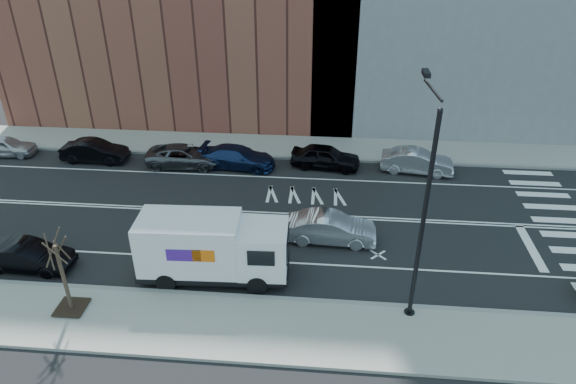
% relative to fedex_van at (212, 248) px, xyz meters
% --- Properties ---
extents(ground, '(120.00, 120.00, 0.00)m').
position_rel_fedex_van_xyz_m(ground, '(1.57, 5.60, -1.60)').
color(ground, black).
rests_on(ground, ground).
extents(sidewalk_near, '(44.00, 3.60, 0.15)m').
position_rel_fedex_van_xyz_m(sidewalk_near, '(1.57, -3.20, -1.53)').
color(sidewalk_near, gray).
rests_on(sidewalk_near, ground).
extents(sidewalk_far, '(44.00, 3.60, 0.15)m').
position_rel_fedex_van_xyz_m(sidewalk_far, '(1.57, 14.40, -1.53)').
color(sidewalk_far, gray).
rests_on(sidewalk_far, ground).
extents(curb_near, '(44.00, 0.25, 0.17)m').
position_rel_fedex_van_xyz_m(curb_near, '(1.57, -1.40, -1.52)').
color(curb_near, gray).
rests_on(curb_near, ground).
extents(curb_far, '(44.00, 0.25, 0.17)m').
position_rel_fedex_van_xyz_m(curb_far, '(1.57, 12.60, -1.52)').
color(curb_far, gray).
rests_on(curb_far, ground).
extents(crosswalk, '(3.00, 14.00, 0.01)m').
position_rel_fedex_van_xyz_m(crosswalk, '(17.57, 5.60, -1.60)').
color(crosswalk, white).
rests_on(crosswalk, ground).
extents(road_markings, '(40.00, 8.60, 0.01)m').
position_rel_fedex_van_xyz_m(road_markings, '(1.57, 5.60, -1.60)').
color(road_markings, white).
rests_on(road_markings, ground).
extents(streetlight, '(0.44, 4.02, 9.34)m').
position_rel_fedex_van_xyz_m(streetlight, '(8.57, -1.31, 3.48)').
color(streetlight, black).
rests_on(streetlight, ground).
extents(street_tree, '(1.20, 1.20, 3.75)m').
position_rel_fedex_van_xyz_m(street_tree, '(-5.43, -2.80, -0.15)').
color(street_tree, black).
rests_on(street_tree, ground).
extents(fedex_van, '(6.77, 2.59, 3.05)m').
position_rel_fedex_van_xyz_m(fedex_van, '(0.00, 0.00, 0.00)').
color(fedex_van, black).
rests_on(fedex_van, ground).
extents(far_parked_a, '(3.99, 1.84, 1.33)m').
position_rel_fedex_van_xyz_m(far_parked_a, '(-16.71, 11.52, -0.94)').
color(far_parked_a, '#BCBCC1').
rests_on(far_parked_a, ground).
extents(far_parked_b, '(4.33, 1.58, 1.42)m').
position_rel_fedex_van_xyz_m(far_parked_b, '(-10.34, 11.19, -0.89)').
color(far_parked_b, black).
rests_on(far_parked_b, ground).
extents(far_parked_c, '(4.98, 2.49, 1.35)m').
position_rel_fedex_van_xyz_m(far_parked_c, '(-4.32, 11.07, -0.93)').
color(far_parked_c, '#4F5157').
rests_on(far_parked_c, ground).
extents(far_parked_d, '(4.99, 2.50, 1.39)m').
position_rel_fedex_van_xyz_m(far_parked_d, '(-0.83, 11.15, -0.91)').
color(far_parked_d, navy).
rests_on(far_parked_d, ground).
extents(far_parked_e, '(4.60, 2.31, 1.50)m').
position_rel_fedex_van_xyz_m(far_parked_e, '(4.77, 11.59, -0.85)').
color(far_parked_e, black).
rests_on(far_parked_e, ground).
extents(far_parked_f, '(4.63, 2.13, 1.47)m').
position_rel_fedex_van_xyz_m(far_parked_f, '(10.53, 11.44, -0.87)').
color(far_parked_f, silver).
rests_on(far_parked_f, ground).
extents(driving_sedan, '(4.55, 1.75, 1.48)m').
position_rel_fedex_van_xyz_m(driving_sedan, '(5.24, 3.33, -0.86)').
color(driving_sedan, silver).
rests_on(driving_sedan, ground).
extents(near_parked_rear_a, '(4.19, 1.59, 1.37)m').
position_rel_fedex_van_xyz_m(near_parked_rear_a, '(-8.69, -0.15, -0.92)').
color(near_parked_rear_a, black).
rests_on(near_parked_rear_a, ground).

